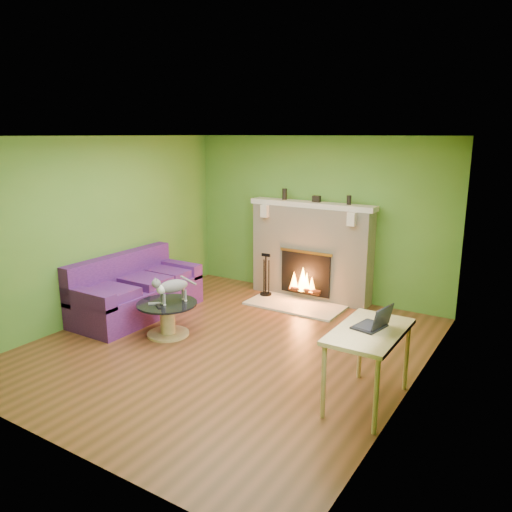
{
  "coord_description": "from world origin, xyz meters",
  "views": [
    {
      "loc": [
        3.42,
        -4.8,
        2.62
      ],
      "look_at": [
        0.15,
        0.4,
        1.12
      ],
      "focal_mm": 35.0,
      "sensor_mm": 36.0,
      "label": 1
    }
  ],
  "objects": [
    {
      "name": "hearth",
      "position": [
        0.0,
        1.8,
        0.01
      ],
      "size": [
        1.5,
        0.75,
        0.03
      ],
      "primitive_type": "cube",
      "color": "beige",
      "rests_on": "floor"
    },
    {
      "name": "remote_silver",
      "position": [
        -1.0,
        -0.26,
        0.46
      ],
      "size": [
        0.16,
        0.14,
        0.02
      ],
      "primitive_type": "cube",
      "rotation": [
        0.0,
        0.0,
        0.71
      ],
      "color": "gray",
      "rests_on": "coffee_table"
    },
    {
      "name": "mantel_vase_right",
      "position": [
        0.61,
        2.33,
        1.65
      ],
      "size": [
        0.07,
        0.07,
        0.14
      ],
      "primitive_type": "cylinder",
      "color": "black",
      "rests_on": "mantel"
    },
    {
      "name": "desk",
      "position": [
        1.95,
        -0.4,
        0.69
      ],
      "size": [
        0.61,
        1.06,
        0.78
      ],
      "color": "#D9B374",
      "rests_on": "floor"
    },
    {
      "name": "remote_black",
      "position": [
        -0.88,
        -0.32,
        0.46
      ],
      "size": [
        0.16,
        0.13,
        0.02
      ],
      "primitive_type": "cube",
      "rotation": [
        0.0,
        0.0,
        -0.6
      ],
      "color": "black",
      "rests_on": "coffee_table"
    },
    {
      "name": "mantel_vase_left",
      "position": [
        -0.51,
        2.33,
        1.67
      ],
      "size": [
        0.08,
        0.08,
        0.18
      ],
      "primitive_type": "cylinder",
      "color": "black",
      "rests_on": "mantel"
    },
    {
      "name": "coffee_table",
      "position": [
        -0.9,
        -0.14,
        0.26
      ],
      "size": [
        0.8,
        0.8,
        0.45
      ],
      "color": "#D9B374",
      "rests_on": "floor"
    },
    {
      "name": "laptop",
      "position": [
        1.93,
        -0.35,
        0.9
      ],
      "size": [
        0.34,
        0.37,
        0.24
      ],
      "primitive_type": null,
      "rotation": [
        0.0,
        0.0,
        -0.19
      ],
      "color": "black",
      "rests_on": "desk"
    },
    {
      "name": "wall_back",
      "position": [
        0.0,
        2.5,
        1.3
      ],
      "size": [
        5.0,
        0.0,
        5.0
      ],
      "primitive_type": "plane",
      "rotation": [
        1.57,
        0.0,
        0.0
      ],
      "color": "#497F29",
      "rests_on": "floor"
    },
    {
      "name": "window_frame",
      "position": [
        2.24,
        -0.9,
        1.55
      ],
      "size": [
        0.0,
        1.2,
        1.2
      ],
      "primitive_type": "plane",
      "rotation": [
        1.57,
        0.0,
        -1.57
      ],
      "color": "silver",
      "rests_on": "wall_right"
    },
    {
      "name": "ceiling",
      "position": [
        0.0,
        0.0,
        2.6
      ],
      "size": [
        5.0,
        5.0,
        0.0
      ],
      "primitive_type": "plane",
      "rotation": [
        3.14,
        0.0,
        0.0
      ],
      "color": "white",
      "rests_on": "wall_back"
    },
    {
      "name": "wall_front",
      "position": [
        0.0,
        -2.5,
        1.3
      ],
      "size": [
        5.0,
        0.0,
        5.0
      ],
      "primitive_type": "plane",
      "rotation": [
        -1.57,
        0.0,
        0.0
      ],
      "color": "#497F29",
      "rests_on": "floor"
    },
    {
      "name": "fireplace",
      "position": [
        0.0,
        2.32,
        0.77
      ],
      "size": [
        2.1,
        0.46,
        1.58
      ],
      "color": "beige",
      "rests_on": "floor"
    },
    {
      "name": "mantel",
      "position": [
        0.0,
        2.3,
        1.54
      ],
      "size": [
        2.1,
        0.28,
        0.08
      ],
      "primitive_type": "cube",
      "color": "beige",
      "rests_on": "fireplace"
    },
    {
      "name": "window_pane",
      "position": [
        2.23,
        -0.9,
        1.55
      ],
      "size": [
        0.0,
        1.06,
        1.06
      ],
      "primitive_type": "plane",
      "rotation": [
        1.57,
        0.0,
        -1.57
      ],
      "color": "white",
      "rests_on": "wall_right"
    },
    {
      "name": "wall_left",
      "position": [
        -2.25,
        0.0,
        1.3
      ],
      "size": [
        0.0,
        5.0,
        5.0
      ],
      "primitive_type": "plane",
      "rotation": [
        1.57,
        0.0,
        1.57
      ],
      "color": "#497F29",
      "rests_on": "floor"
    },
    {
      "name": "floor",
      "position": [
        0.0,
        0.0,
        0.0
      ],
      "size": [
        5.0,
        5.0,
        0.0
      ],
      "primitive_type": "plane",
      "color": "#583419",
      "rests_on": "ground"
    },
    {
      "name": "wall_right",
      "position": [
        2.25,
        0.0,
        1.3
      ],
      "size": [
        0.0,
        5.0,
        5.0
      ],
      "primitive_type": "plane",
      "rotation": [
        1.57,
        0.0,
        -1.57
      ],
      "color": "#497F29",
      "rests_on": "floor"
    },
    {
      "name": "sofa",
      "position": [
        -1.86,
        0.22,
        0.34
      ],
      "size": [
        0.9,
        1.97,
        0.89
      ],
      "color": "#3B1758",
      "rests_on": "floor"
    },
    {
      "name": "cat",
      "position": [
        -0.82,
        -0.09,
        0.64
      ],
      "size": [
        0.45,
        0.64,
        0.38
      ],
      "primitive_type": null,
      "rotation": [
        0.0,
        0.0,
        -0.42
      ],
      "color": "slate",
      "rests_on": "coffee_table"
    },
    {
      "name": "fire_tools",
      "position": [
        -0.63,
        1.95,
        0.38
      ],
      "size": [
        0.19,
        0.19,
        0.71
      ],
      "primitive_type": null,
      "color": "black",
      "rests_on": "hearth"
    },
    {
      "name": "mantel_box",
      "position": [
        0.07,
        2.33,
        1.63
      ],
      "size": [
        0.12,
        0.08,
        0.1
      ],
      "primitive_type": "cube",
      "color": "black",
      "rests_on": "mantel"
    }
  ]
}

